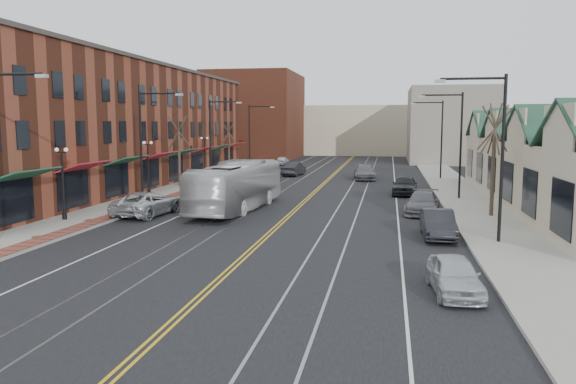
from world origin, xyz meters
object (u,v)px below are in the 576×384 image
at_px(parked_car_b, 438,224).
at_px(transit_bus, 237,186).
at_px(parked_car_a, 454,275).
at_px(parked_suv, 147,204).
at_px(parked_car_c, 423,203).
at_px(parked_car_d, 405,185).

bearing_deg(parked_car_b, transit_bus, 149.08).
distance_m(parked_car_a, parked_car_b, 9.64).
distance_m(transit_bus, parked_car_a, 20.77).
xyz_separation_m(parked_suv, parked_car_c, (17.30, 3.76, -0.05)).
bearing_deg(transit_bus, parked_car_d, -132.43).
bearing_deg(parked_car_a, parked_car_b, 83.46).
height_order(parked_suv, parked_car_a, parked_suv).
bearing_deg(parked_car_c, transit_bus, -168.80).
height_order(transit_bus, parked_car_c, transit_bus).
bearing_deg(parked_car_d, parked_suv, -137.19).
xyz_separation_m(parked_car_c, parked_car_d, (-0.88, 9.69, 0.10)).
bearing_deg(parked_suv, transit_bus, -144.19).
bearing_deg(parked_car_d, parked_car_a, -84.45).
bearing_deg(transit_bus, parked_suv, 35.92).
height_order(transit_bus, parked_car_a, transit_bus).
relative_size(transit_bus, parked_car_b, 2.70).
height_order(parked_suv, parked_car_d, parked_car_d).
xyz_separation_m(transit_bus, parked_car_c, (12.22, 0.72, -0.93)).
relative_size(parked_suv, parked_car_b, 1.27).
bearing_deg(transit_bus, parked_car_b, 155.67).
relative_size(transit_bus, parked_car_a, 3.04).
distance_m(parked_suv, parked_car_a, 22.12).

